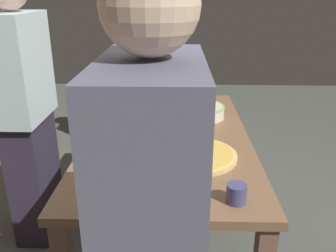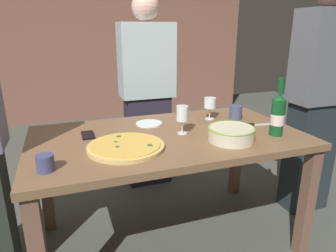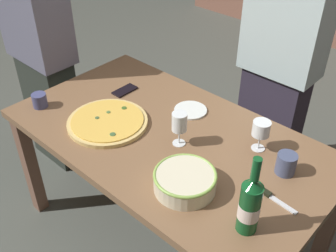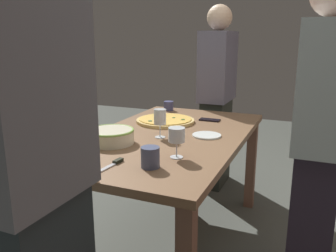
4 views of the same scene
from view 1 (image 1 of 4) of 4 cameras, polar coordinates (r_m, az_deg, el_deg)
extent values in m
plane|color=#4F534C|center=(2.41, 0.00, -18.08)|extent=(8.00, 8.00, 0.00)
cube|color=brown|center=(2.03, 0.00, -1.90)|extent=(1.60, 0.90, 0.04)
cube|color=brown|center=(2.88, 8.30, -3.01)|extent=(0.07, 0.07, 0.71)
cube|color=brown|center=(2.89, -7.45, -2.84)|extent=(0.07, 0.07, 0.71)
cylinder|color=#DAB86D|center=(1.76, 4.38, -4.70)|extent=(0.41, 0.41, 0.02)
cylinder|color=gold|center=(1.75, 4.40, -4.30)|extent=(0.37, 0.37, 0.01)
cylinder|color=#3D5E23|center=(1.73, 0.21, -4.35)|extent=(0.03, 0.03, 0.00)
cylinder|color=#517239|center=(1.71, 2.93, -4.83)|extent=(0.02, 0.02, 0.00)
cylinder|color=#416237|center=(1.86, 6.19, -2.69)|extent=(0.03, 0.03, 0.00)
cylinder|color=#415F37|center=(1.71, 5.36, -4.89)|extent=(0.02, 0.02, 0.00)
cylinder|color=beige|center=(2.29, 5.74, 2.34)|extent=(0.26, 0.26, 0.08)
torus|color=#8FBA51|center=(2.28, 5.77, 3.18)|extent=(0.26, 0.26, 0.01)
cylinder|color=#114C22|center=(2.56, 5.39, 5.99)|extent=(0.08, 0.08, 0.21)
cone|color=#114C22|center=(2.53, 5.49, 8.64)|extent=(0.08, 0.08, 0.04)
cylinder|color=#114C22|center=(2.52, 5.54, 10.14)|extent=(0.03, 0.03, 0.09)
cylinder|color=silver|center=(2.56, 5.38, 5.76)|extent=(0.08, 0.08, 0.06)
cylinder|color=white|center=(2.10, 0.47, -0.44)|extent=(0.06, 0.06, 0.00)
cylinder|color=white|center=(2.08, 0.48, 0.60)|extent=(0.01, 0.01, 0.08)
cylinder|color=white|center=(2.05, 0.49, 2.79)|extent=(0.07, 0.07, 0.09)
cylinder|color=maroon|center=(2.07, 0.48, 1.94)|extent=(0.06, 0.06, 0.03)
cylinder|color=white|center=(2.39, -4.74, 2.24)|extent=(0.06, 0.06, 0.00)
cylinder|color=white|center=(2.38, -4.77, 3.17)|extent=(0.01, 0.01, 0.08)
cylinder|color=white|center=(2.35, -4.82, 4.88)|extent=(0.08, 0.08, 0.07)
cylinder|color=maroon|center=(2.36, -4.81, 4.45)|extent=(0.07, 0.07, 0.03)
cylinder|color=#444E6F|center=(2.53, -3.01, 4.48)|extent=(0.09, 0.09, 0.10)
cylinder|color=#414572|center=(1.42, 10.87, -10.56)|extent=(0.08, 0.08, 0.08)
cylinder|color=white|center=(1.99, -6.71, -1.74)|extent=(0.17, 0.17, 0.01)
cube|color=black|center=(1.62, -5.15, -7.40)|extent=(0.07, 0.14, 0.01)
cube|color=silver|center=(2.62, 1.00, 4.08)|extent=(0.13, 0.03, 0.01)
cube|color=black|center=(2.54, 0.81, 3.62)|extent=(0.06, 0.03, 0.02)
cube|color=#222B30|center=(3.21, -0.09, 1.15)|extent=(0.32, 0.20, 0.85)
cube|color=slate|center=(3.04, -0.10, 14.41)|extent=(0.38, 0.24, 0.64)
cube|color=slate|center=(0.89, -2.47, -8.52)|extent=(0.45, 0.24, 0.59)
sphere|color=beige|center=(0.77, -2.96, 18.74)|extent=(0.21, 0.21, 0.21)
cube|color=#2C2635|center=(2.44, -20.42, -7.65)|extent=(0.38, 0.20, 0.80)
cube|color=#B0C7CA|center=(2.21, -22.75, 8.58)|extent=(0.45, 0.24, 0.60)
camera|label=2|loc=(2.03, 52.36, 8.18)|focal=32.29mm
camera|label=3|loc=(3.14, 24.72, 27.21)|focal=42.82mm
camera|label=4|loc=(3.87, -11.85, 17.78)|focal=37.42mm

